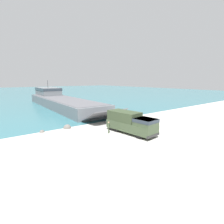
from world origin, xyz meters
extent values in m
plane|color=#B7B5AD|center=(0.00, 0.00, 0.00)|extent=(240.00, 240.00, 0.00)
cube|color=#336B75|center=(0.00, 96.09, 0.00)|extent=(240.00, 180.00, 0.01)
cube|color=slate|center=(-1.85, 27.26, 1.26)|extent=(9.53, 38.97, 2.52)
cube|color=#56565B|center=(-1.85, 27.26, 2.56)|extent=(8.82, 37.40, 0.08)
cube|color=slate|center=(-1.46, 40.70, 3.81)|extent=(6.21, 11.01, 2.59)
cube|color=#28333D|center=(-1.46, 40.70, 4.57)|extent=(6.38, 11.13, 0.78)
cylinder|color=#3F3F42|center=(-1.46, 40.70, 6.31)|extent=(0.16, 0.16, 2.40)
cube|color=#56565B|center=(-2.47, 5.48, 1.38)|extent=(7.30, 5.12, 2.43)
cube|color=#3D4C33|center=(-3.26, -2.37, 1.03)|extent=(3.37, 8.12, 1.26)
cube|color=#3D4C33|center=(-2.99, -4.96, 2.13)|extent=(2.68, 2.92, 0.93)
cube|color=#28333D|center=(-2.99, -4.96, 2.36)|extent=(2.76, 2.95, 0.46)
cube|color=#344129|center=(-3.39, -1.04, 2.37)|extent=(2.97, 5.24, 1.42)
cube|color=#2D2D2D|center=(-2.86, -6.22, 0.55)|extent=(2.64, 0.51, 0.32)
cylinder|color=black|center=(-1.93, -4.70, 0.62)|extent=(0.48, 1.26, 1.23)
cylinder|color=black|center=(-4.09, -4.92, 0.62)|extent=(0.48, 1.26, 1.23)
cylinder|color=black|center=(-2.37, -0.37, 0.62)|extent=(0.48, 1.26, 1.23)
cylinder|color=black|center=(-4.53, -0.59, 0.62)|extent=(0.48, 1.26, 1.23)
cylinder|color=black|center=(-2.48, 0.72, 0.62)|extent=(0.48, 1.26, 1.23)
cylinder|color=black|center=(-4.64, 0.50, 0.62)|extent=(0.48, 1.26, 1.23)
cylinder|color=#3D4C33|center=(-5.79, -0.40, 0.42)|extent=(0.14, 0.14, 0.84)
cylinder|color=#3D4C33|center=(-5.94, -0.51, 0.42)|extent=(0.14, 0.14, 0.84)
cube|color=#3D4C33|center=(-5.86, -0.45, 1.17)|extent=(0.50, 0.46, 0.67)
sphere|color=tan|center=(-5.86, -0.45, 1.62)|extent=(0.23, 0.23, 0.23)
sphere|color=#66605B|center=(-9.66, 5.78, 0.00)|extent=(1.25, 1.25, 1.25)
sphere|color=#66605B|center=(-13.56, 5.96, 0.00)|extent=(0.70, 0.70, 0.70)
camera|label=1|loc=(-20.45, -20.38, 7.74)|focal=28.00mm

